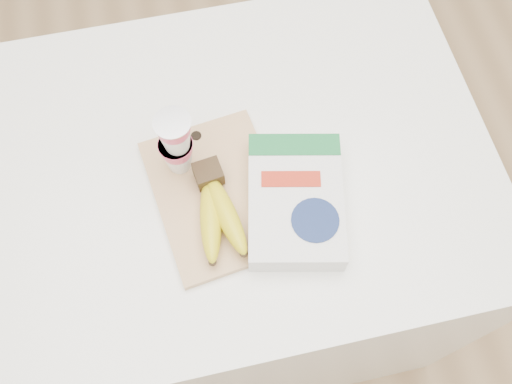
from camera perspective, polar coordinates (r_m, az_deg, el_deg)
table at (r=1.45m, az=-4.41°, el=-5.10°), size 1.12×0.75×0.84m
cutting_board at (r=1.03m, az=-3.85°, el=-0.20°), size 0.26×0.32×0.01m
bananas at (r=0.99m, az=-3.92°, el=-1.89°), size 0.09×0.19×0.06m
yogurt_stack at (r=0.99m, az=-8.01°, el=4.90°), size 0.07×0.07×0.15m
cereal_box at (r=1.00m, az=3.96°, el=-0.87°), size 0.21×0.27×0.05m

